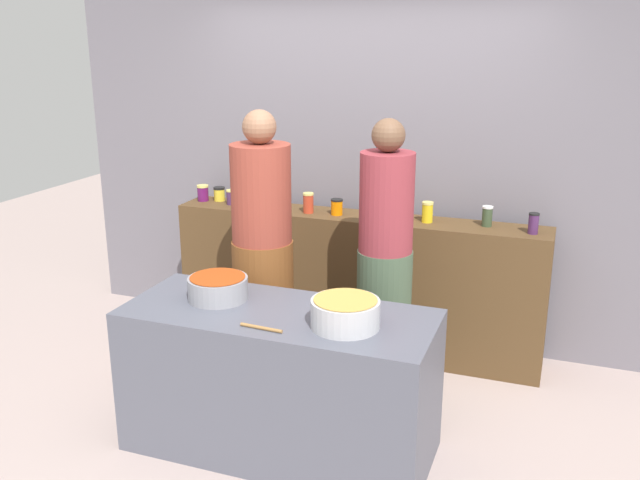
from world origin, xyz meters
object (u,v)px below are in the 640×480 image
at_px(preserve_jar_0, 203,193).
at_px(preserve_jar_2, 231,197).
at_px(preserve_jar_1, 219,194).
at_px(preserve_jar_9, 487,216).
at_px(preserve_jar_6, 381,210).
at_px(preserve_jar_4, 308,203).
at_px(preserve_jar_5, 337,207).
at_px(preserve_jar_3, 239,199).
at_px(cook_with_tongs, 263,268).
at_px(preserve_jar_8, 427,212).
at_px(wooden_spoon, 261,328).
at_px(cooking_pot_center, 345,313).
at_px(cook_in_cap, 384,277).
at_px(cooking_pot_left, 218,288).
at_px(preserve_jar_7, 408,210).
at_px(preserve_jar_10, 533,223).

height_order(preserve_jar_0, preserve_jar_2, preserve_jar_0).
xyz_separation_m(preserve_jar_1, preserve_jar_9, (2.04, -0.04, 0.02)).
xyz_separation_m(preserve_jar_0, preserve_jar_6, (1.44, -0.06, 0.01)).
height_order(preserve_jar_4, preserve_jar_5, preserve_jar_4).
distance_m(preserve_jar_3, preserve_jar_4, 0.54).
bearing_deg(preserve_jar_2, cook_with_tongs, -51.25).
relative_size(preserve_jar_8, wooden_spoon, 0.61).
bearing_deg(preserve_jar_9, cooking_pot_center, -108.66).
xyz_separation_m(cooking_pot_center, cook_in_cap, (-0.02, 0.82, -0.08)).
height_order(preserve_jar_6, preserve_jar_9, preserve_jar_9).
bearing_deg(cooking_pot_left, cooking_pot_center, -8.64).
distance_m(preserve_jar_4, cooking_pot_left, 1.32).
relative_size(preserve_jar_2, preserve_jar_3, 0.90).
bearing_deg(preserve_jar_8, wooden_spoon, -106.81).
relative_size(preserve_jar_5, preserve_jar_8, 0.80).
xyz_separation_m(preserve_jar_7, preserve_jar_9, (0.54, -0.00, 0.01)).
bearing_deg(preserve_jar_2, cook_in_cap, -24.70).
xyz_separation_m(preserve_jar_2, cooking_pot_center, (1.39, -1.46, -0.17)).
xyz_separation_m(preserve_jar_6, wooden_spoon, (-0.18, -1.61, -0.25)).
xyz_separation_m(cooking_pot_center, cook_with_tongs, (-0.78, 0.70, -0.07)).
relative_size(preserve_jar_0, preserve_jar_10, 0.90).
distance_m(preserve_jar_1, cooking_pot_center, 2.18).
bearing_deg(preserve_jar_9, preserve_jar_4, -176.52).
bearing_deg(cook_in_cap, preserve_jar_8, 79.06).
bearing_deg(preserve_jar_2, preserve_jar_0, 173.13).
xyz_separation_m(preserve_jar_1, cooking_pot_left, (0.74, -1.41, -0.18)).
height_order(preserve_jar_1, preserve_jar_6, preserve_jar_6).
xyz_separation_m(preserve_jar_4, preserve_jar_9, (1.26, 0.08, -0.00)).
bearing_deg(preserve_jar_3, preserve_jar_2, 149.68).
height_order(preserve_jar_0, preserve_jar_6, preserve_jar_6).
xyz_separation_m(preserve_jar_6, preserve_jar_9, (0.72, 0.07, 0.00)).
distance_m(preserve_jar_5, preserve_jar_10, 1.35).
xyz_separation_m(preserve_jar_10, cooking_pot_left, (-1.60, -1.30, -0.19)).
bearing_deg(preserve_jar_8, preserve_jar_2, -179.76).
relative_size(preserve_jar_3, preserve_jar_8, 0.88).
height_order(preserve_jar_6, preserve_jar_8, preserve_jar_8).
xyz_separation_m(preserve_jar_1, preserve_jar_10, (2.34, -0.12, 0.01)).
bearing_deg(preserve_jar_6, preserve_jar_0, 177.64).
bearing_deg(preserve_jar_4, cook_with_tongs, -92.69).
height_order(wooden_spoon, cook_with_tongs, cook_with_tongs).
bearing_deg(preserve_jar_1, cook_in_cap, -25.12).
distance_m(preserve_jar_9, cooking_pot_center, 1.59).
distance_m(preserve_jar_4, cook_in_cap, 0.99).
bearing_deg(cooking_pot_left, cook_with_tongs, 89.17).
height_order(preserve_jar_2, preserve_jar_7, preserve_jar_7).
xyz_separation_m(cooking_pot_left, cook_in_cap, (0.78, 0.70, -0.07)).
relative_size(preserve_jar_2, wooden_spoon, 0.48).
distance_m(preserve_jar_7, cooking_pot_center, 1.51).
relative_size(cooking_pot_left, cook_in_cap, 0.19).
relative_size(preserve_jar_5, preserve_jar_10, 0.83).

